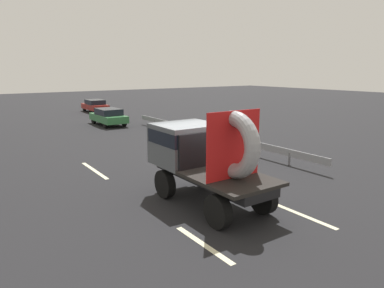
# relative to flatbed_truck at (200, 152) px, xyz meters

# --- Properties ---
(ground_plane) EXTENTS (120.00, 120.00, 0.00)m
(ground_plane) POSITION_rel_flatbed_truck_xyz_m (0.18, 0.33, -1.58)
(ground_plane) COLOR black
(flatbed_truck) EXTENTS (2.02, 4.49, 3.06)m
(flatbed_truck) POSITION_rel_flatbed_truck_xyz_m (0.00, 0.00, 0.00)
(flatbed_truck) COLOR black
(flatbed_truck) RESTS_ON ground_plane
(distant_sedan) EXTENTS (1.67, 3.90, 1.27)m
(distant_sedan) POSITION_rel_flatbed_truck_xyz_m (3.42, 16.62, -0.89)
(distant_sedan) COLOR black
(distant_sedan) RESTS_ON ground_plane
(guardrail) EXTENTS (0.10, 16.52, 0.71)m
(guardrail) POSITION_rel_flatbed_truck_xyz_m (5.75, 7.34, -1.04)
(guardrail) COLOR gray
(guardrail) RESTS_ON ground_plane
(lane_dash_left_near) EXTENTS (0.16, 2.22, 0.01)m
(lane_dash_left_near) POSITION_rel_flatbed_truck_xyz_m (-1.71, -2.52, -1.57)
(lane_dash_left_near) COLOR beige
(lane_dash_left_near) RESTS_ON ground_plane
(lane_dash_left_far) EXTENTS (0.16, 2.94, 0.01)m
(lane_dash_left_far) POSITION_rel_flatbed_truck_xyz_m (-1.71, 5.21, -1.57)
(lane_dash_left_far) COLOR beige
(lane_dash_left_far) RESTS_ON ground_plane
(lane_dash_right_near) EXTENTS (0.16, 2.26, 0.01)m
(lane_dash_right_near) POSITION_rel_flatbed_truck_xyz_m (1.71, -2.77, -1.57)
(lane_dash_right_near) COLOR beige
(lane_dash_right_near) RESTS_ON ground_plane
(lane_dash_right_far) EXTENTS (0.16, 2.98, 0.01)m
(lane_dash_right_far) POSITION_rel_flatbed_truck_xyz_m (1.71, 5.08, -1.57)
(lane_dash_right_far) COLOR beige
(lane_dash_right_far) RESTS_ON ground_plane
(oncoming_car) EXTENTS (1.62, 3.78, 1.23)m
(oncoming_car) POSITION_rel_flatbed_truck_xyz_m (5.47, 25.43, -0.91)
(oncoming_car) COLOR black
(oncoming_car) RESTS_ON ground_plane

